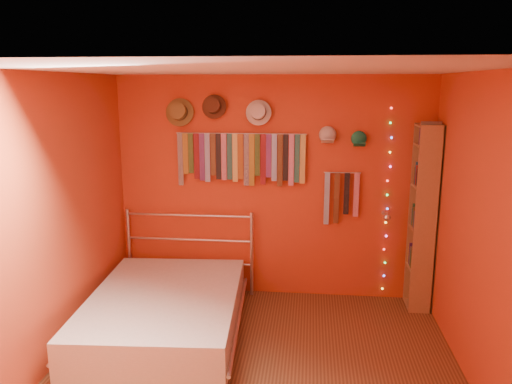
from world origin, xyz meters
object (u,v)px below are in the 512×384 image
(bookshelf, at_px, (427,217))
(tie_rack, at_px, (241,157))
(bed, at_px, (165,312))
(reading_lamp, at_px, (386,217))

(bookshelf, bearing_deg, tie_rack, 175.56)
(bookshelf, height_order, bed, bookshelf)
(tie_rack, relative_size, bookshelf, 0.72)
(bed, bearing_deg, bookshelf, 15.58)
(reading_lamp, bearing_deg, tie_rack, 173.17)
(tie_rack, xyz_separation_m, bookshelf, (2.00, -0.16, -0.60))
(tie_rack, bearing_deg, reading_lamp, -6.83)
(bed, bearing_deg, reading_lamp, 18.19)
(bed, bearing_deg, tie_rack, 56.63)
(reading_lamp, xyz_separation_m, bookshelf, (0.42, 0.03, -0.00))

